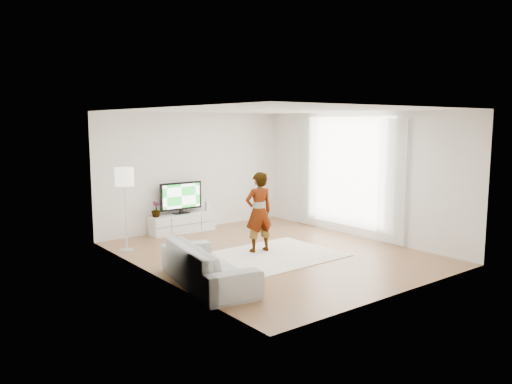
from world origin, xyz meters
TOP-DOWN VIEW (x-y plane):
  - floor at (0.00, 0.00)m, footprint 6.00×6.00m
  - ceiling at (0.00, 0.00)m, footprint 6.00×6.00m
  - wall_left at (-2.50, 0.00)m, footprint 0.02×6.00m
  - wall_right at (2.50, 0.00)m, footprint 0.02×6.00m
  - wall_back at (0.00, 3.00)m, footprint 5.00×0.02m
  - wall_front at (0.00, -3.00)m, footprint 5.00×0.02m
  - window at (2.48, 0.30)m, footprint 0.01×2.60m
  - curtain_near at (2.40, -1.00)m, footprint 0.04×0.70m
  - curtain_far at (2.40, 1.60)m, footprint 0.04×0.70m
  - media_console at (-0.47, 2.76)m, footprint 1.58×0.45m
  - television at (-0.47, 2.79)m, footprint 1.07×0.21m
  - game_console at (0.22, 2.76)m, footprint 0.09×0.17m
  - potted_plant at (-1.14, 2.77)m, footprint 0.26×0.26m
  - rug at (-0.23, -0.17)m, footprint 2.74×2.00m
  - player at (-0.15, 0.24)m, footprint 0.63×0.47m
  - sofa at (-2.02, -0.84)m, footprint 1.24×2.33m
  - floor_lamp at (-2.20, 1.95)m, footprint 0.37×0.37m

SIDE VIEW (x-z plane):
  - floor at x=0.00m, z-range 0.00..0.00m
  - rug at x=-0.23m, z-range 0.00..0.01m
  - media_console at x=-0.47m, z-range 0.00..0.44m
  - sofa at x=-2.02m, z-range 0.00..0.65m
  - game_console at x=0.22m, z-range 0.44..0.67m
  - potted_plant at x=-1.14m, z-range 0.44..0.80m
  - player at x=-0.15m, z-range 0.01..1.61m
  - television at x=-0.47m, z-range 0.47..1.22m
  - curtain_near at x=2.40m, z-range 0.05..2.65m
  - curtain_far at x=2.40m, z-range 0.05..2.65m
  - wall_left at x=-2.50m, z-range 0.00..2.80m
  - wall_right at x=2.50m, z-range 0.00..2.80m
  - wall_back at x=0.00m, z-range 0.00..2.80m
  - wall_front at x=0.00m, z-range 0.00..2.80m
  - floor_lamp at x=-2.20m, z-range 0.58..2.27m
  - window at x=2.48m, z-range 0.20..2.70m
  - ceiling at x=0.00m, z-range 2.80..2.80m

